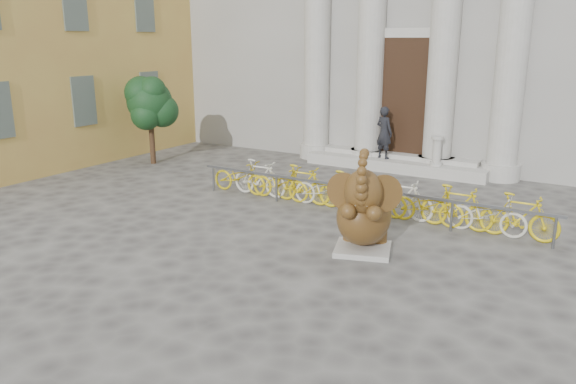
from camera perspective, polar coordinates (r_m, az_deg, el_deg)
The scene contains 7 objects.
ground at distance 10.87m, azimuth -6.92°, elevation -7.37°, with size 80.00×80.00×0.00m, color #474442.
entrance_steps at distance 18.78m, azimuth 10.90°, elevation 2.78°, with size 6.00×1.20×0.36m, color #A8A59E.
elephant_statue at distance 11.23m, azimuth 7.71°, elevation -2.32°, with size 1.45×1.73×2.19m.
bike_rack at distance 13.92m, azimuth 7.38°, elevation -0.10°, with size 9.22×0.53×1.00m.
tree at distance 19.62m, azimuth -13.85°, elevation 8.76°, with size 1.72×1.56×2.98m.
pedestrian at distance 18.65m, azimuth 9.74°, elevation 5.97°, with size 0.62×0.41×1.70m, color black.
balustrade_post at distance 17.96m, azimuth 14.87°, elevation 3.93°, with size 0.37×0.37×0.92m.
Camera 1 is at (6.25, -7.86, 4.18)m, focal length 35.00 mm.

